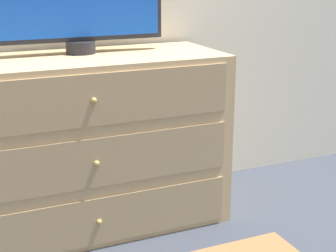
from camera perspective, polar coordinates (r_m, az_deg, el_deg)
ground_plane at (r=2.68m, az=-8.88°, el=-7.75°), size 12.00×12.00×0.00m
dresser at (r=2.27m, az=-9.65°, el=-2.03°), size 1.25×0.51×0.77m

